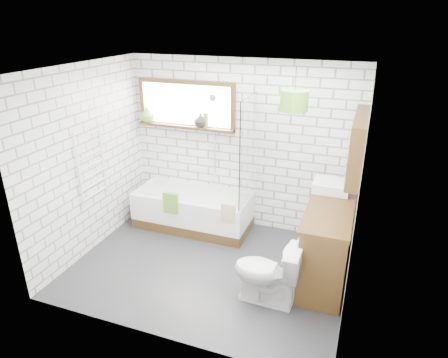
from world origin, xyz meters
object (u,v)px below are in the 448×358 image
(toilet, at_px, (267,273))
(bathtub, at_px, (193,210))
(vanity, at_px, (329,237))
(basin, at_px, (331,186))
(pendant, at_px, (294,101))

(toilet, bearing_deg, bathtub, -129.77)
(vanity, bearing_deg, bathtub, 167.20)
(toilet, bearing_deg, basin, 158.08)
(bathtub, xyz_separation_m, basin, (2.00, -0.13, 0.74))
(bathtub, distance_m, vanity, 2.12)
(bathtub, bearing_deg, pendant, -10.16)
(vanity, height_order, toilet, vanity)
(toilet, relative_size, pendant, 2.30)
(basin, bearing_deg, pendant, -165.66)
(basin, relative_size, pendant, 1.32)
(pendant, bearing_deg, basin, 14.34)
(bathtub, bearing_deg, basin, -3.77)
(basin, relative_size, toilet, 0.57)
(vanity, xyz_separation_m, pendant, (-0.58, 0.20, 1.62))
(bathtub, distance_m, basin, 2.13)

